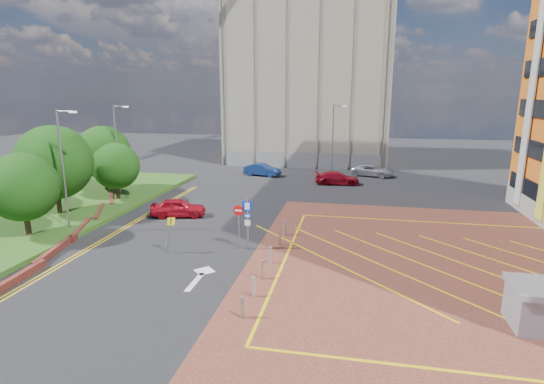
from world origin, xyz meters
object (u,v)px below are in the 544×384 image
(car_red_back, at_px, (337,178))
(lamp_left_far, at_px, (117,146))
(warning_sign, at_px, (169,231))
(tree_c, at_px, (116,166))
(tree_b, at_px, (54,163))
(car_blue_back, at_px, (262,170))
(car_silver_back, at_px, (372,171))
(sign_cluster, at_px, (244,219))
(car_red_left, at_px, (178,208))
(tree_a, at_px, (23,187))
(tree_d, at_px, (104,153))
(lamp_left_near, at_px, (63,165))
(lamp_back, at_px, (333,136))

(car_red_back, bearing_deg, lamp_left_far, 110.49)
(warning_sign, bearing_deg, tree_c, 132.41)
(tree_b, height_order, tree_c, tree_b)
(car_blue_back, xyz_separation_m, car_silver_back, (12.43, 2.21, -0.05))
(sign_cluster, relative_size, car_red_left, 0.77)
(car_red_back, bearing_deg, tree_a, 133.30)
(sign_cluster, relative_size, car_blue_back, 0.76)
(tree_a, height_order, car_red_back, tree_a)
(tree_d, height_order, sign_cluster, tree_d)
(tree_c, relative_size, warning_sign, 2.18)
(lamp_left_near, relative_size, car_red_left, 1.92)
(lamp_left_far, distance_m, car_silver_back, 27.58)
(tree_d, distance_m, lamp_left_near, 11.76)
(lamp_left_far, distance_m, car_blue_back, 16.76)
(car_red_back, distance_m, car_silver_back, 6.50)
(car_red_back, bearing_deg, car_red_left, 136.55)
(lamp_left_near, distance_m, car_red_back, 26.19)
(tree_c, height_order, car_red_left, tree_c)
(warning_sign, height_order, car_blue_back, warning_sign)
(car_blue_back, height_order, car_red_back, car_blue_back)
(car_red_back, bearing_deg, tree_b, 123.48)
(tree_b, bearing_deg, tree_c, 68.20)
(car_silver_back, bearing_deg, tree_d, 133.68)
(warning_sign, distance_m, car_silver_back, 29.84)
(lamp_left_far, distance_m, car_red_left, 10.24)
(tree_a, relative_size, sign_cluster, 1.69)
(car_silver_back, bearing_deg, tree_b, 147.12)
(lamp_left_far, height_order, lamp_back, lamp_left_far)
(warning_sign, height_order, car_red_back, warning_sign)
(tree_b, bearing_deg, lamp_back, 49.59)
(lamp_left_near, height_order, car_blue_back, lamp_left_near)
(tree_a, relative_size, tree_b, 0.80)
(warning_sign, relative_size, car_blue_back, 0.53)
(tree_c, relative_size, lamp_back, 0.61)
(car_red_left, relative_size, car_red_back, 0.91)
(car_blue_back, bearing_deg, warning_sign, -168.72)
(car_red_left, bearing_deg, car_silver_back, -51.94)
(tree_c, bearing_deg, warning_sign, -47.59)
(tree_b, bearing_deg, car_red_left, 11.36)
(tree_a, height_order, tree_d, tree_d)
(lamp_left_far, xyz_separation_m, car_red_left, (7.89, -5.20, -3.95))
(warning_sign, bearing_deg, tree_a, 176.91)
(tree_d, relative_size, lamp_left_far, 0.76)
(lamp_left_far, relative_size, warning_sign, 3.56)
(lamp_back, distance_m, car_silver_back, 6.10)
(car_silver_back, bearing_deg, car_red_back, 160.22)
(lamp_back, bearing_deg, tree_a, -122.85)
(lamp_back, relative_size, warning_sign, 3.56)
(tree_a, height_order, sign_cluster, tree_a)
(tree_b, height_order, warning_sign, tree_b)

